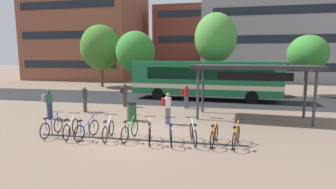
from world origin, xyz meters
name	(u,v)px	position (x,y,z in m)	size (l,w,h in m)	color
ground	(138,136)	(0.00, 0.00, 0.00)	(200.00, 200.00, 0.00)	#7A6656
bus_lane_asphalt	(178,99)	(0.00, 11.05, 0.00)	(80.00, 7.20, 0.01)	#232326
city_bus	(204,79)	(2.16, 11.06, 1.78)	(12.15, 3.26, 3.20)	#196B3D
bike_rack	(139,138)	(0.21, -0.54, 0.10)	(9.04, 0.32, 0.70)	#47474C
parked_bicycle_blue_0	(52,127)	(-3.89, -0.60, 0.38)	(0.52, 1.72, 0.99)	black
parked_bicycle_white_1	(71,128)	(-2.91, -0.64, 0.38)	(0.53, 1.70, 0.99)	black
parked_bicycle_blue_2	(87,130)	(-2.11, -0.69, 0.38)	(0.52, 1.71, 0.99)	black
parked_bicycle_white_3	(108,130)	(-1.14, -0.60, 0.38)	(0.52, 1.71, 0.99)	black
parked_bicycle_green_4	(130,131)	(-0.22, -0.45, 0.38)	(0.52, 1.72, 0.99)	black
parked_bicycle_yellow_5	(150,133)	(0.71, -0.60, 0.38)	(0.60, 1.68, 0.99)	black
parked_bicycle_blue_6	(171,134)	(1.60, -0.60, 0.38)	(0.59, 1.69, 0.99)	black
parked_bicycle_white_7	(193,134)	(2.52, -0.40, 0.38)	(0.62, 1.68, 0.99)	black
parked_bicycle_orange_8	(214,135)	(3.37, -0.40, 0.38)	(0.52, 1.71, 0.99)	black
parked_bicycle_orange_9	(236,137)	(4.22, -0.44, 0.38)	(0.55, 1.70, 0.99)	black
transit_shelter	(253,69)	(5.33, 4.60, 2.88)	(6.92, 3.30, 3.08)	#38383D
commuter_red_pack_0	(167,106)	(0.83, 2.43, 0.97)	(0.57, 0.40, 1.67)	#565660
commuter_maroon_pack_1	(85,97)	(-5.05, 4.43, 0.99)	(0.56, 0.60, 1.71)	#47382D
commuter_grey_pack_2	(48,102)	(-6.02, 2.14, 1.00)	(0.56, 0.60, 1.73)	#2D3851
commuter_maroon_pack_3	(124,93)	(-3.20, 6.71, 0.99)	(0.59, 0.45, 1.72)	#47382D
commuter_red_pack_4	(186,95)	(1.20, 6.97, 0.94)	(0.55, 0.38, 1.63)	#565660
trash_bin	(132,112)	(-1.28, 2.78, 0.52)	(0.55, 0.55, 1.03)	#284C2D
street_tree_0	(136,52)	(-5.53, 16.24, 4.11)	(4.19, 4.19, 6.32)	brown
street_tree_1	(308,54)	(11.22, 15.26, 3.86)	(3.52, 3.52, 5.55)	brown
street_tree_2	(216,38)	(2.92, 14.92, 5.34)	(3.97, 3.97, 7.72)	brown
street_tree_3	(101,48)	(-10.57, 18.41, 4.67)	(4.77, 4.77, 7.35)	brown
building_left_wing	(90,28)	(-18.53, 30.85, 8.45)	(16.90, 13.71, 16.90)	brown
building_right_wing	(291,19)	(13.67, 32.61, 9.28)	(26.14, 12.27, 18.56)	gray
building_centre_block	(207,43)	(0.74, 38.40, 6.16)	(17.76, 10.95, 12.32)	brown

